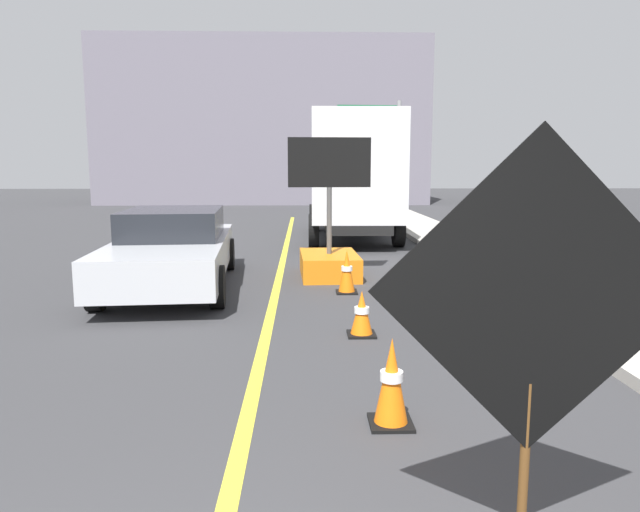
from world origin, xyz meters
TOP-DOWN VIEW (x-y plane):
  - sidewalk_curb at (4.62, 6.00)m, footprint 1.91×48.00m
  - lane_center_stripe at (0.00, 6.00)m, footprint 0.14×36.00m
  - roadwork_sign at (1.62, 1.56)m, footprint 1.63×0.11m
  - arrow_board_trailer at (0.99, 10.12)m, footprint 1.60×1.84m
  - box_truck at (1.93, 16.12)m, footprint 2.65×6.62m
  - pickup_car at (-1.86, 9.20)m, footprint 2.32×5.32m
  - highway_guide_sign at (3.85, 24.40)m, footprint 2.79×0.32m
  - far_building_block at (-1.92, 36.22)m, footprint 19.40×7.99m
  - traffic_cone_near_sign at (1.21, 3.37)m, footprint 0.36×0.36m
  - traffic_cone_mid_lane at (1.22, 5.97)m, footprint 0.36×0.36m
  - traffic_cone_far_lane at (1.22, 8.53)m, footprint 0.36×0.36m

SIDE VIEW (x-z plane):
  - lane_center_stripe at x=0.00m, z-range 0.00..0.01m
  - sidewalk_curb at x=4.62m, z-range 0.00..0.14m
  - traffic_cone_mid_lane at x=1.22m, z-range -0.01..0.58m
  - traffic_cone_near_sign at x=1.21m, z-range -0.01..0.74m
  - traffic_cone_far_lane at x=1.22m, z-range -0.01..0.74m
  - arrow_board_trailer at x=0.99m, z-range -0.87..1.83m
  - pickup_car at x=-1.86m, z-range 0.01..1.39m
  - roadwork_sign at x=1.62m, z-range 0.30..2.64m
  - box_truck at x=1.93m, z-range 0.12..3.71m
  - highway_guide_sign at x=3.85m, z-range 0.92..5.92m
  - far_building_block at x=-1.92m, z-range 0.00..9.54m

